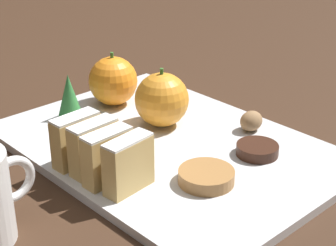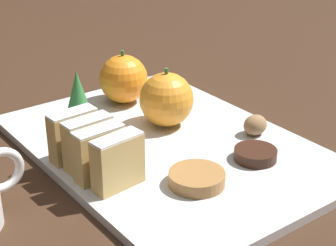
{
  "view_description": "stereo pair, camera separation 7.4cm",
  "coord_description": "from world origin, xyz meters",
  "px_view_note": "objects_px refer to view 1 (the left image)",
  "views": [
    {
      "loc": [
        -0.46,
        -0.49,
        0.36
      ],
      "look_at": [
        0.0,
        0.0,
        0.04
      ],
      "focal_mm": 60.0,
      "sensor_mm": 36.0,
      "label": 1
    },
    {
      "loc": [
        -0.4,
        -0.54,
        0.36
      ],
      "look_at": [
        0.0,
        0.0,
        0.04
      ],
      "focal_mm": 60.0,
      "sensor_mm": 36.0,
      "label": 2
    }
  ],
  "objects_px": {
    "chocolate_cookie": "(257,150)",
    "walnut": "(251,121)",
    "orange_far": "(113,81)",
    "orange_near": "(162,100)"
  },
  "relations": [
    {
      "from": "chocolate_cookie",
      "to": "walnut",
      "type": "bearing_deg",
      "value": 45.71
    },
    {
      "from": "orange_far",
      "to": "walnut",
      "type": "relative_size",
      "value": 2.39
    },
    {
      "from": "orange_far",
      "to": "chocolate_cookie",
      "type": "distance_m",
      "value": 0.26
    },
    {
      "from": "orange_far",
      "to": "chocolate_cookie",
      "type": "bearing_deg",
      "value": -83.2
    },
    {
      "from": "orange_near",
      "to": "chocolate_cookie",
      "type": "xyz_separation_m",
      "value": [
        0.03,
        -0.15,
        -0.03
      ]
    },
    {
      "from": "orange_near",
      "to": "chocolate_cookie",
      "type": "distance_m",
      "value": 0.16
    },
    {
      "from": "walnut",
      "to": "chocolate_cookie",
      "type": "xyz_separation_m",
      "value": [
        -0.05,
        -0.05,
        -0.01
      ]
    },
    {
      "from": "orange_far",
      "to": "chocolate_cookie",
      "type": "xyz_separation_m",
      "value": [
        0.03,
        -0.26,
        -0.03
      ]
    },
    {
      "from": "walnut",
      "to": "chocolate_cookie",
      "type": "bearing_deg",
      "value": -134.29
    },
    {
      "from": "orange_near",
      "to": "orange_far",
      "type": "height_order",
      "value": "orange_near"
    }
  ]
}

